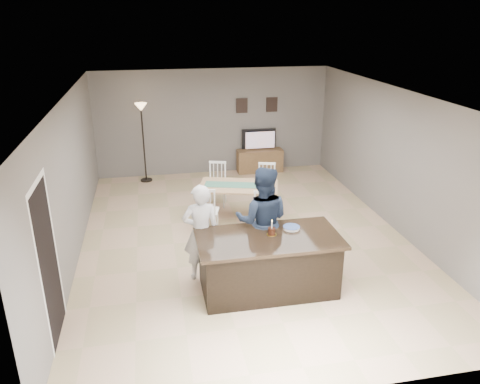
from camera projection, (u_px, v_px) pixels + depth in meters
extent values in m
plane|color=tan|center=(244.00, 237.00, 8.91)|extent=(8.00, 8.00, 0.00)
plane|color=slate|center=(213.00, 122.00, 12.08)|extent=(6.00, 0.00, 6.00)
plane|color=slate|center=(323.00, 293.00, 4.77)|extent=(6.00, 0.00, 6.00)
plane|color=slate|center=(70.00, 181.00, 7.88)|extent=(0.00, 8.00, 8.00)
plane|color=slate|center=(397.00, 161.00, 8.96)|extent=(0.00, 8.00, 8.00)
plane|color=white|center=(245.00, 95.00, 7.93)|extent=(8.00, 8.00, 0.00)
cube|color=black|center=(268.00, 265.00, 7.11)|extent=(2.00, 1.00, 0.85)
cube|color=black|center=(269.00, 238.00, 6.95)|extent=(2.15, 1.10, 0.05)
cube|color=brown|center=(260.00, 161.00, 12.47)|extent=(1.20, 0.40, 0.60)
imported|color=black|center=(259.00, 140.00, 12.33)|extent=(0.91, 0.12, 0.53)
plane|color=orange|center=(260.00, 140.00, 12.25)|extent=(0.78, 0.00, 0.78)
cube|color=black|center=(242.00, 106.00, 12.05)|extent=(0.30, 0.02, 0.38)
cube|color=black|center=(272.00, 105.00, 12.19)|extent=(0.30, 0.02, 0.38)
plane|color=black|center=(49.00, 264.00, 5.89)|extent=(0.00, 2.10, 2.10)
plane|color=white|center=(36.00, 183.00, 5.50)|extent=(0.00, 1.02, 1.02)
imported|color=silver|center=(201.00, 233.00, 7.31)|extent=(0.58, 0.39, 1.59)
imported|color=#1C283E|center=(262.00, 221.00, 7.45)|extent=(1.04, 0.92, 1.81)
cylinder|color=yellow|center=(272.00, 234.00, 7.01)|extent=(0.15, 0.15, 0.00)
cylinder|color=#32150D|center=(272.00, 231.00, 6.99)|extent=(0.11, 0.11, 0.10)
cylinder|color=white|center=(272.00, 225.00, 6.95)|extent=(0.02, 0.02, 0.11)
sphere|color=#FFBF4C|center=(272.00, 221.00, 6.93)|extent=(0.02, 0.02, 0.02)
cylinder|color=white|center=(291.00, 228.00, 7.19)|extent=(0.26, 0.26, 0.01)
cylinder|color=white|center=(291.00, 228.00, 7.19)|extent=(0.26, 0.26, 0.01)
cylinder|color=white|center=(291.00, 227.00, 7.18)|extent=(0.26, 0.26, 0.01)
cylinder|color=#314E97|center=(291.00, 227.00, 7.18)|extent=(0.26, 0.26, 0.00)
cube|color=tan|center=(239.00, 186.00, 9.46)|extent=(1.76, 1.29, 0.04)
cylinder|color=tan|center=(202.00, 209.00, 9.32)|extent=(0.06, 0.06, 0.70)
cylinder|color=tan|center=(274.00, 197.00, 9.88)|extent=(0.06, 0.06, 0.70)
cube|color=#3E7055|center=(239.00, 185.00, 9.45)|extent=(1.42, 0.71, 0.01)
cube|color=white|center=(207.00, 211.00, 8.97)|extent=(0.51, 0.49, 0.04)
cylinder|color=white|center=(198.00, 225.00, 8.92)|extent=(0.03, 0.03, 0.42)
cylinder|color=white|center=(217.00, 219.00, 9.18)|extent=(0.03, 0.03, 0.42)
cube|color=white|center=(205.00, 191.00, 8.62)|extent=(0.37, 0.13, 0.05)
cube|color=white|center=(264.00, 213.00, 8.88)|extent=(0.51, 0.49, 0.04)
cylinder|color=white|center=(254.00, 227.00, 8.83)|extent=(0.03, 0.03, 0.42)
cylinder|color=white|center=(273.00, 221.00, 9.10)|extent=(0.03, 0.03, 0.42)
cube|color=white|center=(264.00, 192.00, 8.54)|extent=(0.37, 0.13, 0.05)
cube|color=white|center=(217.00, 186.00, 10.25)|extent=(0.51, 0.49, 0.04)
cylinder|color=white|center=(225.00, 194.00, 10.47)|extent=(0.03, 0.03, 0.42)
cylinder|color=white|center=(208.00, 198.00, 10.20)|extent=(0.03, 0.03, 0.42)
cube|color=white|center=(218.00, 162.00, 10.23)|extent=(0.37, 0.13, 0.05)
cube|color=white|center=(266.00, 188.00, 10.16)|extent=(0.51, 0.49, 0.04)
cylinder|color=white|center=(274.00, 195.00, 10.38)|extent=(0.03, 0.03, 0.42)
cylinder|color=white|center=(258.00, 200.00, 10.11)|extent=(0.03, 0.03, 0.42)
cube|color=white|center=(267.00, 164.00, 10.15)|extent=(0.37, 0.13, 0.05)
cylinder|color=black|center=(146.00, 180.00, 11.89)|extent=(0.30, 0.30, 0.03)
cylinder|color=black|center=(144.00, 145.00, 11.56)|extent=(0.04, 0.04, 1.81)
cone|color=#FFCA8C|center=(141.00, 107.00, 11.21)|extent=(0.30, 0.30, 0.19)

